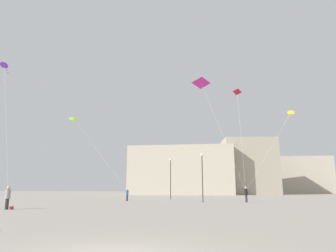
{
  "coord_description": "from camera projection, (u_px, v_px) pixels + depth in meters",
  "views": [
    {
      "loc": [
        2.17,
        -7.67,
        1.69
      ],
      "look_at": [
        0.0,
        17.03,
        6.92
      ],
      "focal_mm": 31.52,
      "sensor_mm": 36.0,
      "label": 1
    }
  ],
  "objects": [
    {
      "name": "person_in_grey",
      "position": [
        8.0,
        197.0,
        23.93
      ],
      "size": [
        0.41,
        0.41,
        1.86
      ],
      "rotation": [
        0.0,
        0.0,
        4.14
      ],
      "color": "#2D2D33",
      "rests_on": "ground_plane"
    },
    {
      "name": "person_in_black",
      "position": [
        246.0,
        194.0,
        35.75
      ],
      "size": [
        0.41,
        0.41,
        1.87
      ],
      "rotation": [
        0.0,
        0.0,
        1.38
      ],
      "color": "#2D2D33",
      "rests_on": "ground_plane"
    },
    {
      "name": "person_in_blue",
      "position": [
        127.0,
        194.0,
        39.16
      ],
      "size": [
        0.36,
        0.36,
        1.63
      ],
      "rotation": [
        0.0,
        0.0,
        5.99
      ],
      "color": "#2D2D33",
      "rests_on": "ground_plane"
    },
    {
      "name": "kite_magenta_delta",
      "position": [
        202.0,
        85.0,
        37.29
      ],
      "size": [
        6.12,
        2.32,
        13.9
      ],
      "color": "#D12899"
    },
    {
      "name": "kite_violet_diamond",
      "position": [
        4.0,
        68.0,
        27.46
      ],
      "size": [
        2.81,
        1.41,
        11.92
      ],
      "color": "purple"
    },
    {
      "name": "kite_lime_diamond",
      "position": [
        74.0,
        119.0,
        42.18
      ],
      "size": [
        9.02,
        1.72,
        10.61
      ],
      "color": "#8CD12D"
    },
    {
      "name": "kite_crimson_delta",
      "position": [
        237.0,
        95.0,
        43.69
      ],
      "size": [
        1.21,
        5.8,
        14.78
      ],
      "color": "red"
    },
    {
      "name": "kite_amber_diamond",
      "position": [
        289.0,
        115.0,
        30.42
      ],
      "size": [
        4.23,
        7.43,
        8.36
      ],
      "color": "yellow"
    },
    {
      "name": "building_left_hall",
      "position": [
        183.0,
        171.0,
        80.58
      ],
      "size": [
        27.6,
        18.14,
        12.37
      ],
      "color": "#B2A893",
      "rests_on": "ground_plane"
    },
    {
      "name": "building_centre_hall",
      "position": [
        249.0,
        167.0,
        78.98
      ],
      "size": [
        14.04,
        10.1,
        14.7
      ],
      "color": "#A39984",
      "rests_on": "ground_plane"
    },
    {
      "name": "building_right_hall",
      "position": [
        295.0,
        175.0,
        95.99
      ],
      "size": [
        21.71,
        10.46,
        11.6
      ],
      "color": "#B2A893",
      "rests_on": "ground_plane"
    },
    {
      "name": "lamppost_east",
      "position": [
        202.0,
        170.0,
        36.27
      ],
      "size": [
        0.36,
        0.36,
        5.92
      ],
      "color": "#2D2D30",
      "rests_on": "ground_plane"
    },
    {
      "name": "lamppost_west",
      "position": [
        170.0,
        173.0,
        45.9
      ],
      "size": [
        0.36,
        0.36,
        6.26
      ],
      "color": "#2D2D30",
      "rests_on": "ground_plane"
    },
    {
      "name": "handbag_beside_flyer",
      "position": [
        11.0,
        208.0,
        23.81
      ],
      "size": [
        0.25,
        0.35,
        0.24
      ],
      "primitive_type": "cube",
      "rotation": [
        0.0,
        0.0,
        4.34
      ],
      "color": "maroon",
      "rests_on": "ground_plane"
    }
  ]
}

